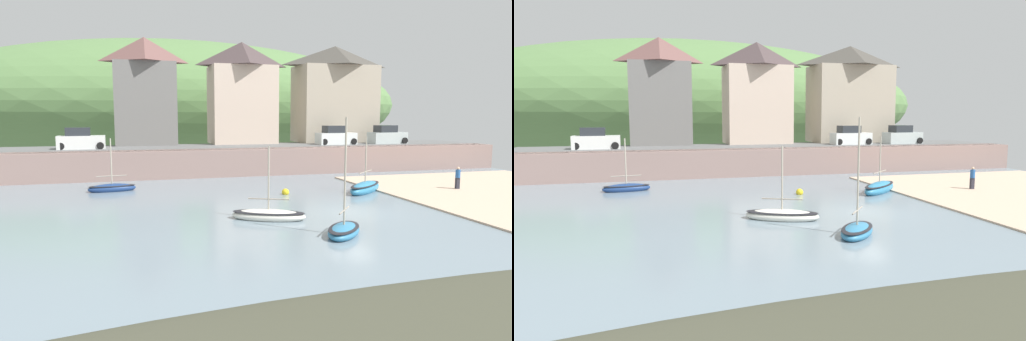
# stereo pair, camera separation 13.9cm
# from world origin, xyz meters

# --- Properties ---
(ground) EXTENTS (48.00, 41.00, 0.61)m
(ground) POSITION_xyz_m (1.40, -9.56, 0.16)
(ground) COLOR gray
(quay_seawall) EXTENTS (48.00, 9.40, 2.40)m
(quay_seawall) POSITION_xyz_m (0.00, 17.50, 1.36)
(quay_seawall) COLOR gray
(quay_seawall) RESTS_ON ground
(hillside_backdrop) EXTENTS (80.00, 44.00, 20.45)m
(hillside_backdrop) POSITION_xyz_m (-5.72, 55.20, 7.16)
(hillside_backdrop) COLOR #577D46
(hillside_backdrop) RESTS_ON ground
(waterfront_building_left) EXTENTS (6.38, 4.35, 10.84)m
(waterfront_building_left) POSITION_xyz_m (-10.49, 25.20, 7.94)
(waterfront_building_left) COLOR slate
(waterfront_building_left) RESTS_ON ground
(waterfront_building_centre) EXTENTS (7.14, 5.14, 10.75)m
(waterfront_building_centre) POSITION_xyz_m (-0.36, 25.20, 7.88)
(waterfront_building_centre) COLOR beige
(waterfront_building_centre) RESTS_ON ground
(waterfront_building_right) EXTENTS (9.06, 5.45, 10.73)m
(waterfront_building_right) POSITION_xyz_m (10.48, 25.20, 7.85)
(waterfront_building_right) COLOR #A99D89
(waterfront_building_right) RESTS_ON ground
(sailboat_far_left) EXTENTS (4.14, 2.88, 4.02)m
(sailboat_far_left) POSITION_xyz_m (-5.09, -0.58, 0.23)
(sailboat_far_left) COLOR silver
(sailboat_far_left) RESTS_ON ground
(fishing_boat_green) EXTENTS (3.45, 1.54, 3.96)m
(fishing_boat_green) POSITION_xyz_m (-13.41, 10.90, 0.24)
(fishing_boat_green) COLOR navy
(fishing_boat_green) RESTS_ON ground
(dinghy_open_wooden) EXTENTS (2.86, 3.10, 5.51)m
(dinghy_open_wooden) POSITION_xyz_m (-2.67, -4.49, 0.24)
(dinghy_open_wooden) COLOR teal
(dinghy_open_wooden) RESTS_ON ground
(sailboat_nearest_shore) EXTENTS (4.32, 4.07, 4.16)m
(sailboat_nearest_shore) POSITION_xyz_m (4.05, 5.87, 0.30)
(sailboat_nearest_shore) COLOR teal
(sailboat_nearest_shore) RESTS_ON ground
(parked_car_near_slipway) EXTENTS (4.16, 1.84, 1.95)m
(parked_car_near_slipway) POSITION_xyz_m (-16.40, 20.70, 3.20)
(parked_car_near_slipway) COLOR silver
(parked_car_near_slipway) RESTS_ON ground
(parked_car_by_wall) EXTENTS (4.15, 1.83, 1.95)m
(parked_car_by_wall) POSITION_xyz_m (8.61, 20.70, 3.20)
(parked_car_by_wall) COLOR silver
(parked_car_by_wall) RESTS_ON ground
(parked_car_end_of_row) EXTENTS (4.24, 2.07, 1.95)m
(parked_car_end_of_row) POSITION_xyz_m (14.65, 20.70, 3.20)
(parked_car_end_of_row) COLOR #B0BDBB
(parked_car_end_of_row) RESTS_ON ground
(person_on_slipway) EXTENTS (0.34, 0.34, 1.62)m
(person_on_slipway) POSITION_xyz_m (10.91, 4.77, 0.98)
(person_on_slipway) COLOR #282833
(person_on_slipway) RESTS_ON ground
(mooring_buoy) EXTENTS (0.51, 0.51, 0.51)m
(mooring_buoy) POSITION_xyz_m (-1.78, 6.36, 0.15)
(mooring_buoy) COLOR yellow
(mooring_buoy) RESTS_ON ground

